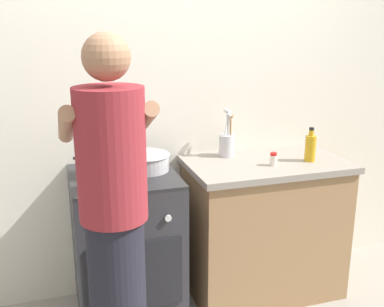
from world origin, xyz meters
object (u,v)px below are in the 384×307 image
stove_range (127,247)px  oil_bottle (310,147)px  person (115,226)px  pot (98,166)px  mixing_bowl (146,161)px  spice_bottle (273,159)px  utensil_crock (227,142)px

stove_range → oil_bottle: size_ratio=4.21×
person → pot: bearing=90.4°
mixing_bowl → spice_bottle: size_ratio=3.53×
pot → oil_bottle: 1.30m
stove_range → person: size_ratio=0.53×
mixing_bowl → spice_bottle: mixing_bowl is taller
mixing_bowl → person: (-0.28, -0.63, -0.09)m
mixing_bowl → oil_bottle: (1.02, -0.12, 0.03)m
pot → person: 0.61m
spice_bottle → oil_bottle: oil_bottle is taller
utensil_crock → person: 1.15m
pot → oil_bottle: bearing=-4.0°
spice_bottle → person: bearing=-154.5°
utensil_crock → pot: bearing=-168.7°
oil_bottle → person: 1.40m
pot → person: (0.00, -0.60, -0.10)m
mixing_bowl → oil_bottle: 1.03m
pot → spice_bottle: pot is taller
spice_bottle → oil_bottle: size_ratio=0.38×
utensil_crock → oil_bottle: bearing=-29.8°
utensil_crock → spice_bottle: size_ratio=3.90×
utensil_crock → mixing_bowl: bearing=-165.8°
stove_range → mixing_bowl: size_ratio=3.16×
pot → oil_bottle: oil_bottle is taller
utensil_crock → stove_range: bearing=-165.0°
pot → person: size_ratio=0.15×
pot → oil_bottle: (1.30, -0.09, 0.03)m
pot → mixing_bowl: size_ratio=0.91×
stove_range → person: (-0.14, -0.58, 0.41)m
oil_bottle → person: bearing=-158.4°
oil_bottle → utensil_crock: bearing=150.2°
pot → utensil_crock: size_ratio=0.83×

